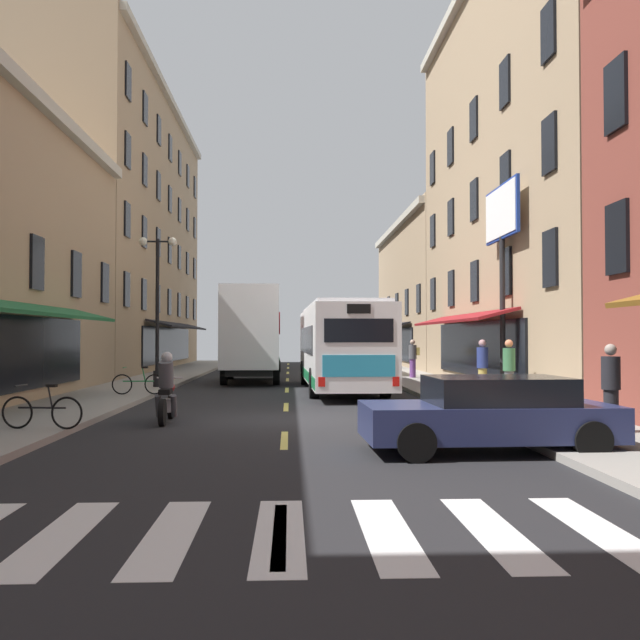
{
  "coord_description": "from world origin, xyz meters",
  "views": [
    {
      "loc": [
        0.1,
        -17.21,
        1.99
      ],
      "look_at": [
        1.12,
        6.36,
        2.58
      ],
      "focal_mm": 39.46,
      "sensor_mm": 36.0,
      "label": 1
    }
  ],
  "objects_px": {
    "transit_bus": "(340,346)",
    "box_truck": "(252,335)",
    "billboard_sign": "(502,232)",
    "bicycle_mid": "(139,383)",
    "pedestrian_far": "(611,387)",
    "pedestrian_rear": "(509,369)",
    "street_lamp_twin": "(157,304)",
    "pedestrian_near": "(413,357)",
    "motorcycle_rider": "(167,392)",
    "pedestrian_mid": "(482,366)",
    "sedan_mid": "(490,413)",
    "bicycle_near": "(42,411)",
    "sedan_near": "(263,360)"
  },
  "relations": [
    {
      "from": "transit_bus",
      "to": "box_truck",
      "type": "xyz_separation_m",
      "value": [
        -3.58,
        4.92,
        0.43
      ]
    },
    {
      "from": "billboard_sign",
      "to": "bicycle_mid",
      "type": "distance_m",
      "value": 12.87
    },
    {
      "from": "pedestrian_far",
      "to": "pedestrian_rear",
      "type": "xyz_separation_m",
      "value": [
        0.19,
        6.98,
        0.04
      ]
    },
    {
      "from": "street_lamp_twin",
      "to": "bicycle_mid",
      "type": "bearing_deg",
      "value": -88.87
    },
    {
      "from": "street_lamp_twin",
      "to": "pedestrian_near",
      "type": "bearing_deg",
      "value": 28.13
    },
    {
      "from": "motorcycle_rider",
      "to": "street_lamp_twin",
      "type": "relative_size",
      "value": 0.37
    },
    {
      "from": "pedestrian_near",
      "to": "pedestrian_far",
      "type": "distance_m",
      "value": 18.97
    },
    {
      "from": "pedestrian_mid",
      "to": "box_truck",
      "type": "bearing_deg",
      "value": 103.36
    },
    {
      "from": "bicycle_mid",
      "to": "street_lamp_twin",
      "type": "relative_size",
      "value": 0.3
    },
    {
      "from": "billboard_sign",
      "to": "motorcycle_rider",
      "type": "distance_m",
      "value": 12.46
    },
    {
      "from": "box_truck",
      "to": "pedestrian_near",
      "type": "xyz_separation_m",
      "value": [
        7.42,
        1.22,
        -1.04
      ]
    },
    {
      "from": "transit_bus",
      "to": "box_truck",
      "type": "height_order",
      "value": "box_truck"
    },
    {
      "from": "pedestrian_rear",
      "to": "box_truck",
      "type": "bearing_deg",
      "value": 158.05
    },
    {
      "from": "motorcycle_rider",
      "to": "street_lamp_twin",
      "type": "bearing_deg",
      "value": 101.83
    },
    {
      "from": "motorcycle_rider",
      "to": "box_truck",
      "type": "bearing_deg",
      "value": 85.29
    },
    {
      "from": "sedan_mid",
      "to": "pedestrian_far",
      "type": "height_order",
      "value": "pedestrian_far"
    },
    {
      "from": "sedan_mid",
      "to": "bicycle_mid",
      "type": "xyz_separation_m",
      "value": [
        -8.41,
        11.05,
        -0.17
      ]
    },
    {
      "from": "sedan_mid",
      "to": "bicycle_mid",
      "type": "distance_m",
      "value": 13.89
    },
    {
      "from": "bicycle_near",
      "to": "pedestrian_far",
      "type": "bearing_deg",
      "value": -5.09
    },
    {
      "from": "sedan_mid",
      "to": "box_truck",
      "type": "bearing_deg",
      "value": 105.13
    },
    {
      "from": "transit_bus",
      "to": "sedan_near",
      "type": "bearing_deg",
      "value": 102.47
    },
    {
      "from": "box_truck",
      "to": "sedan_near",
      "type": "distance_m",
      "value": 10.82
    },
    {
      "from": "pedestrian_far",
      "to": "street_lamp_twin",
      "type": "xyz_separation_m",
      "value": [
        -11.27,
        13.22,
        2.23
      ]
    },
    {
      "from": "box_truck",
      "to": "motorcycle_rider",
      "type": "height_order",
      "value": "box_truck"
    },
    {
      "from": "billboard_sign",
      "to": "pedestrian_rear",
      "type": "relative_size",
      "value": 3.82
    },
    {
      "from": "motorcycle_rider",
      "to": "bicycle_near",
      "type": "bearing_deg",
      "value": -134.81
    },
    {
      "from": "pedestrian_near",
      "to": "pedestrian_mid",
      "type": "relative_size",
      "value": 0.98
    },
    {
      "from": "transit_bus",
      "to": "bicycle_mid",
      "type": "distance_m",
      "value": 7.6
    },
    {
      "from": "pedestrian_near",
      "to": "street_lamp_twin",
      "type": "bearing_deg",
      "value": 123.14
    },
    {
      "from": "sedan_near",
      "to": "bicycle_mid",
      "type": "bearing_deg",
      "value": -100.14
    },
    {
      "from": "billboard_sign",
      "to": "sedan_mid",
      "type": "bearing_deg",
      "value": -108.21
    },
    {
      "from": "sedan_mid",
      "to": "pedestrian_rear",
      "type": "relative_size",
      "value": 2.43
    },
    {
      "from": "pedestrian_mid",
      "to": "bicycle_near",
      "type": "bearing_deg",
      "value": -173.37
    },
    {
      "from": "pedestrian_mid",
      "to": "sedan_mid",
      "type": "bearing_deg",
      "value": -133.53
    },
    {
      "from": "box_truck",
      "to": "bicycle_near",
      "type": "distance_m",
      "value": 17.13
    },
    {
      "from": "transit_bus",
      "to": "sedan_near",
      "type": "xyz_separation_m",
      "value": [
        -3.46,
        15.65,
        -1.01
      ]
    },
    {
      "from": "sedan_mid",
      "to": "pedestrian_far",
      "type": "xyz_separation_m",
      "value": [
        2.79,
        1.38,
        0.36
      ]
    },
    {
      "from": "billboard_sign",
      "to": "pedestrian_far",
      "type": "bearing_deg",
      "value": -94.21
    },
    {
      "from": "billboard_sign",
      "to": "box_truck",
      "type": "relative_size",
      "value": 0.95
    },
    {
      "from": "bicycle_near",
      "to": "pedestrian_rear",
      "type": "distance_m",
      "value": 12.95
    },
    {
      "from": "motorcycle_rider",
      "to": "sedan_near",
      "type": "bearing_deg",
      "value": 87.02
    },
    {
      "from": "bicycle_near",
      "to": "pedestrian_near",
      "type": "distance_m",
      "value": 20.93
    },
    {
      "from": "motorcycle_rider",
      "to": "pedestrian_rear",
      "type": "distance_m",
      "value": 10.11
    },
    {
      "from": "motorcycle_rider",
      "to": "bicycle_mid",
      "type": "height_order",
      "value": "motorcycle_rider"
    },
    {
      "from": "box_truck",
      "to": "bicycle_mid",
      "type": "relative_size",
      "value": 4.2
    },
    {
      "from": "sedan_mid",
      "to": "street_lamp_twin",
      "type": "relative_size",
      "value": 0.77
    },
    {
      "from": "sedan_mid",
      "to": "pedestrian_far",
      "type": "bearing_deg",
      "value": 26.26
    },
    {
      "from": "billboard_sign",
      "to": "motorcycle_rider",
      "type": "bearing_deg",
      "value": -148.6
    },
    {
      "from": "sedan_mid",
      "to": "transit_bus",
      "type": "bearing_deg",
      "value": 96.39
    },
    {
      "from": "sedan_mid",
      "to": "motorcycle_rider",
      "type": "bearing_deg",
      "value": 144.6
    }
  ]
}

